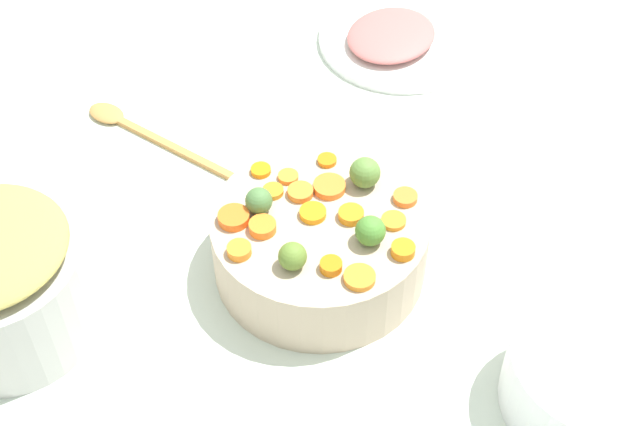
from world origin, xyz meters
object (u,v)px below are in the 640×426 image
Objects in this scene: metal_pot at (0,291)px; wooden_spoon at (140,130)px; casserole_dish at (594,379)px; serving_bowl_carrots at (320,243)px; ham_plate at (401,39)px.

wooden_spoon is at bearing 116.28° from metal_pot.
metal_pot is at bearing -145.37° from casserole_dish.
metal_pot is 0.70× the size of wooden_spoon.
wooden_spoon is 1.52× the size of casserole_dish.
metal_pot reaches higher than wooden_spoon.
serving_bowl_carrots reaches higher than wooden_spoon.
metal_pot is at bearing -122.71° from serving_bowl_carrots.
ham_plate is (-0.23, 0.43, -0.04)m from serving_bowl_carrots.
metal_pot reaches higher than casserole_dish.
serving_bowl_carrots is 1.00× the size of ham_plate.
serving_bowl_carrots is at bearing -0.10° from wooden_spoon.
casserole_dish is at bearing -32.14° from ham_plate.
metal_pot is 0.78× the size of ham_plate.
wooden_spoon is 0.71m from casserole_dish.
metal_pot is at bearing -88.23° from ham_plate.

